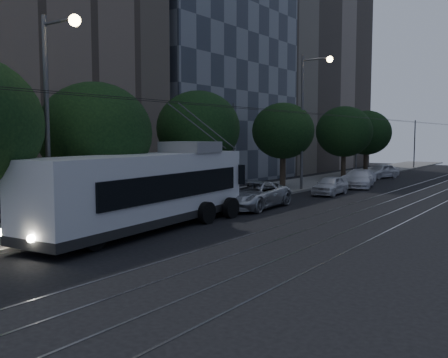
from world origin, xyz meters
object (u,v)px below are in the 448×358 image
car_white_b (360,179)px  streetlamp_near (53,104)px  car_white_c (358,177)px  car_white_a (330,185)px  car_white_d (381,171)px  trolleybus (149,189)px  streetlamp_far (307,110)px  pickup_silver (253,195)px

car_white_b → streetlamp_near: (-2.68, -26.30, 4.65)m
car_white_c → streetlamp_near: size_ratio=0.42×
car_white_a → car_white_d: size_ratio=0.94×
trolleybus → streetlamp_far: bearing=87.6°
trolleybus → car_white_a: trolleybus is taller
pickup_silver → car_white_a: 8.70m
car_white_c → car_white_d: bearing=105.3°
car_white_d → car_white_a: bearing=-65.5°
car_white_b → car_white_c: (-0.99, 2.32, -0.08)m
car_white_a → car_white_c: bearing=94.4°
trolleybus → streetlamp_far: streetlamp_far is taller
pickup_silver → car_white_b: pickup_silver is taller
trolleybus → car_white_c: 24.86m
car_white_b → car_white_d: size_ratio=1.15×
car_white_a → trolleybus: bearing=-97.2°
car_white_b → streetlamp_far: streetlamp_far is taller
trolleybus → car_white_d: (-0.11, 32.17, -1.06)m
car_white_b → streetlamp_near: bearing=-109.2°
car_white_c → streetlamp_near: (-1.70, -28.61, 4.74)m
car_white_d → streetlamp_near: 36.28m
car_white_c → car_white_b: bearing=-55.0°
car_white_a → car_white_b: car_white_b is taller
car_white_d → streetlamp_far: streetlamp_far is taller
car_white_b → car_white_d: bearing=85.0°
trolleybus → streetlamp_near: size_ratio=1.47×
trolleybus → streetlamp_far: (-0.98, 17.66, 4.25)m
car_white_a → car_white_c: (-1.01, 8.14, -0.06)m
streetlamp_near → streetlamp_far: bearing=88.9°
car_white_a → car_white_c: size_ratio=1.06×
trolleybus → car_white_c: (0.32, 24.83, -1.16)m
car_white_a → streetlamp_far: size_ratio=0.39×
trolleybus → car_white_a: (1.33, 16.69, -1.10)m
trolleybus → streetlamp_far: 18.19m
pickup_silver → streetlamp_far: 11.05m
car_white_b → car_white_c: 2.52m
car_white_b → streetlamp_far: (-2.29, -4.85, 5.33)m
car_white_b → streetlamp_near: size_ratio=0.54×
car_white_d → streetlamp_near: (-1.27, -35.96, 4.64)m
streetlamp_far → pickup_silver: bearing=-81.8°
trolleybus → car_white_d: trolleybus is taller
car_white_c → streetlamp_far: 9.07m
pickup_silver → streetlamp_near: (-1.78, -11.83, 4.57)m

